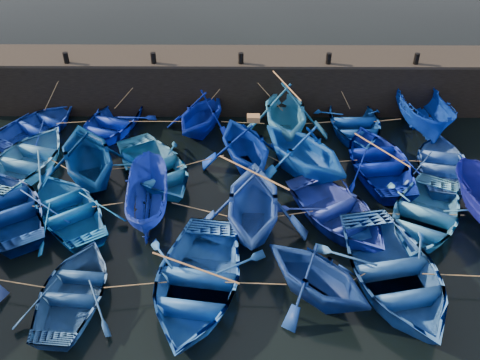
{
  "coord_description": "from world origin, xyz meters",
  "views": [
    {
      "loc": [
        0.11,
        -13.25,
        12.92
      ],
      "look_at": [
        0.0,
        3.2,
        0.7
      ],
      "focal_mm": 40.0,
      "sensor_mm": 36.0,
      "label": 1
    }
  ],
  "objects_px": {
    "wooden_crate": "(253,118)",
    "boat_13": "(8,207)",
    "boat_8": "(155,168)",
    "boat_0": "(37,125)"
  },
  "relations": [
    {
      "from": "boat_13",
      "to": "wooden_crate",
      "type": "xyz_separation_m",
      "value": [
        8.98,
        3.37,
        1.8
      ]
    },
    {
      "from": "wooden_crate",
      "to": "boat_13",
      "type": "bearing_deg",
      "value": -159.41
    },
    {
      "from": "boat_0",
      "to": "boat_13",
      "type": "height_order",
      "value": "boat_13"
    },
    {
      "from": "boat_0",
      "to": "wooden_crate",
      "type": "xyz_separation_m",
      "value": [
        9.78,
        -2.53,
        1.87
      ]
    },
    {
      "from": "boat_0",
      "to": "boat_8",
      "type": "height_order",
      "value": "boat_8"
    },
    {
      "from": "boat_0",
      "to": "boat_13",
      "type": "bearing_deg",
      "value": 132.24
    },
    {
      "from": "wooden_crate",
      "to": "boat_0",
      "type": "bearing_deg",
      "value": 165.49
    },
    {
      "from": "boat_8",
      "to": "boat_13",
      "type": "relative_size",
      "value": 0.99
    },
    {
      "from": "boat_8",
      "to": "wooden_crate",
      "type": "height_order",
      "value": "wooden_crate"
    },
    {
      "from": "boat_8",
      "to": "wooden_crate",
      "type": "distance_m",
      "value": 4.43
    }
  ]
}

